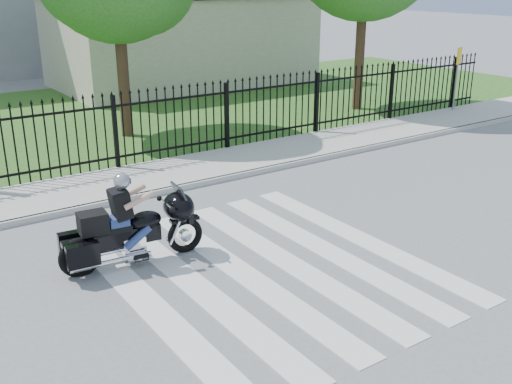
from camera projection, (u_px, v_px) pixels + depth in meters
ground at (266, 268)px, 9.40m from camera, size 120.00×120.00×0.00m
crosswalk at (266, 268)px, 9.40m from camera, size 5.00×5.50×0.01m
sidewalk at (136, 180)px, 13.26m from camera, size 40.00×2.00×0.12m
curb at (156, 193)px, 12.48m from camera, size 40.00×0.12×0.12m
grass_strip at (45, 123)px, 18.71m from camera, size 40.00×12.00×0.02m
iron_fence at (116, 134)px, 13.75m from camera, size 26.00×0.04×1.80m
building_low at (182, 42)px, 24.94m from camera, size 10.00×6.00×3.50m
motorcycle_rider at (129, 227)px, 9.33m from camera, size 2.35×0.86×1.56m
traffic_sign at (458, 66)px, 19.49m from camera, size 0.42×0.20×2.04m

